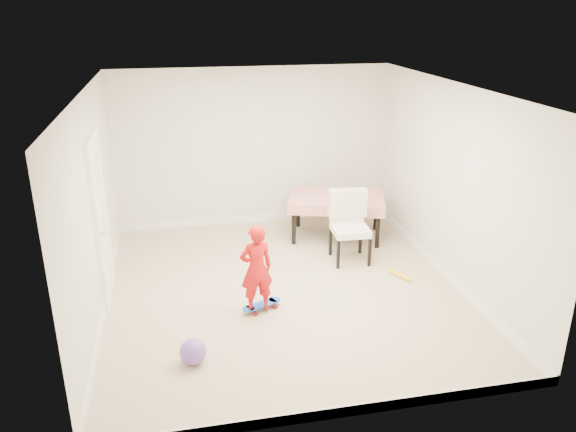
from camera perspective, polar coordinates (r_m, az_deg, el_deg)
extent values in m
plane|color=tan|center=(7.44, -0.44, -7.45)|extent=(5.00, 5.00, 0.00)
cube|color=white|center=(6.61, -0.51, 12.63)|extent=(4.50, 5.00, 0.04)
cube|color=beige|center=(9.26, -3.50, 6.92)|extent=(4.50, 0.04, 2.60)
cube|color=beige|center=(4.70, 5.51, -7.52)|extent=(4.50, 0.04, 2.60)
cube|color=beige|center=(6.86, -19.06, 0.74)|extent=(0.04, 5.00, 2.60)
cube|color=beige|center=(7.65, 16.17, 3.09)|extent=(0.04, 5.00, 2.60)
cube|color=white|center=(7.23, -18.50, -0.50)|extent=(0.11, 0.94, 2.11)
cube|color=white|center=(9.65, -3.35, -0.24)|extent=(4.50, 0.02, 0.12)
cube|color=white|center=(5.39, 5.06, -19.24)|extent=(4.50, 0.02, 0.12)
cube|color=white|center=(7.36, -18.00, -8.37)|extent=(0.02, 5.00, 0.12)
cube|color=white|center=(8.10, 15.36, -5.29)|extent=(0.02, 5.00, 0.12)
imported|color=red|center=(6.67, -3.23, -5.65)|extent=(0.44, 0.32, 1.10)
sphere|color=#724AB1|center=(6.06, -9.63, -13.44)|extent=(0.28, 0.28, 0.28)
cylinder|color=yellow|center=(7.88, 11.29, -5.91)|extent=(0.22, 0.39, 0.06)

